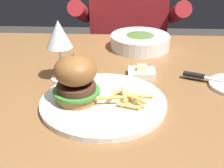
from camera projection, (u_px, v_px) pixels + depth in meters
dining_table at (115, 108)px, 0.92m from camera, size 1.36×0.88×0.74m
main_plate at (103, 103)px, 0.77m from camera, size 0.31×0.31×0.01m
burger_sandwich at (76, 79)px, 0.74m from camera, size 0.12×0.12×0.13m
fries_pile at (127, 98)px, 0.76m from camera, size 0.14×0.09×0.02m
wine_glass at (59, 36)px, 0.85m from camera, size 0.07×0.07×0.17m
table_knife at (216, 79)px, 0.87m from camera, size 0.22×0.10×0.01m
butter_dish at (142, 72)px, 0.92m from camera, size 0.08×0.06×0.04m
soup_bowl at (140, 41)px, 1.12m from camera, size 0.21×0.21×0.05m
diner_person at (128, 51)px, 1.60m from camera, size 0.51×0.36×1.18m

